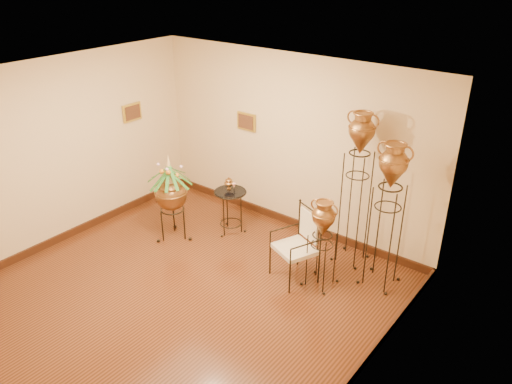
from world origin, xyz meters
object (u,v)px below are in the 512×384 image
Objects in this scene: amphora_tall at (356,188)px; planter_urn at (171,192)px; armchair at (295,246)px; amphora_mid at (387,216)px; side_table at (231,211)px.

amphora_tall is 2.78m from planter_urn.
amphora_mid is at bearing 56.12° from armchair.
side_table is (-1.52, 0.45, -0.14)m from armchair.
armchair is at bearing 6.33° from planter_urn.
amphora_tall is 2.18× the size of armchair.
planter_urn is (-2.51, -1.14, -0.36)m from amphora_tall.
amphora_tall reaches higher than planter_urn.
amphora_tall is at bearing 155.47° from amphora_mid.
amphora_tall is at bearing 24.47° from planter_urn.
armchair is (2.12, 0.24, -0.28)m from planter_urn.
side_table is at bearing -173.61° from armchair.
amphora_mid reaches higher than side_table.
armchair is (-0.97, -0.64, -0.52)m from amphora_mid.
amphora_mid is 2.59m from side_table.
amphora_mid is 1.27m from armchair.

